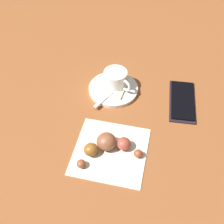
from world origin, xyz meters
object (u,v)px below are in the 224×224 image
object	(u,v)px
saucer	(113,89)
espresso_cup	(116,79)
napkin	(110,151)
sugar_packet	(120,91)
teaspoon	(116,88)
cell_phone	(182,101)
croissant	(107,145)

from	to	relation	value
saucer	espresso_cup	xyz separation A→B (m)	(0.01, -0.00, 0.03)
saucer	napkin	bearing A→B (deg)	-164.54
saucer	napkin	size ratio (longest dim) A/B	0.82
napkin	sugar_packet	bearing A→B (deg)	9.68
teaspoon	cell_phone	distance (m)	0.18
espresso_cup	teaspoon	world-z (taller)	espresso_cup
teaspoon	sugar_packet	distance (m)	0.02
napkin	espresso_cup	bearing A→B (deg)	13.77
croissant	saucer	bearing A→B (deg)	13.34
croissant	napkin	bearing A→B (deg)	-104.49
espresso_cup	cell_phone	bearing A→B (deg)	-88.68
sugar_packet	espresso_cup	bearing A→B (deg)	45.15
espresso_cup	croissant	distance (m)	0.21
teaspoon	croissant	bearing A→B (deg)	-168.99
saucer	cell_phone	xyz separation A→B (m)	(0.01, -0.19, -0.00)
sugar_packet	croissant	xyz separation A→B (m)	(-0.18, -0.02, 0.01)
saucer	cell_phone	world-z (taller)	saucer
saucer	sugar_packet	distance (m)	0.03
sugar_packet	cell_phone	world-z (taller)	sugar_packet
saucer	napkin	xyz separation A→B (m)	(-0.20, -0.05, -0.00)
sugar_packet	cell_phone	distance (m)	0.17
espresso_cup	sugar_packet	distance (m)	0.03
saucer	croissant	bearing A→B (deg)	-166.66
napkin	cell_phone	world-z (taller)	cell_phone
saucer	croissant	xyz separation A→B (m)	(-0.19, -0.05, 0.01)
cell_phone	espresso_cup	bearing A→B (deg)	91.32
teaspoon	napkin	distance (m)	0.20
espresso_cup	napkin	size ratio (longest dim) A/B	0.50
espresso_cup	cell_phone	xyz separation A→B (m)	(0.00, -0.19, -0.03)
saucer	teaspoon	bearing A→B (deg)	-95.57
saucer	cell_phone	bearing A→B (deg)	-85.73
napkin	cell_phone	xyz separation A→B (m)	(0.21, -0.14, 0.00)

